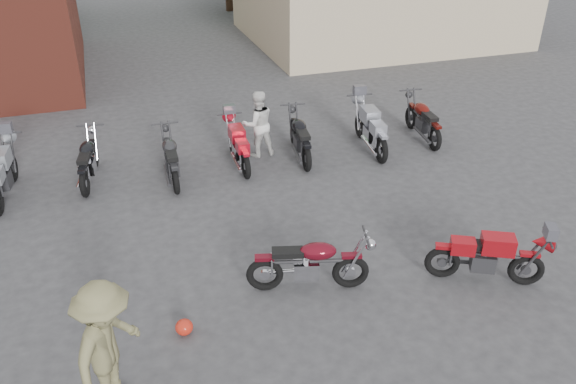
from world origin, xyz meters
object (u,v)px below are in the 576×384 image
object	(u,v)px
person_tan	(109,348)
row_bike_3	(171,156)
row_bike_5	(300,135)
row_bike_6	(371,126)
person_light	(258,124)
row_bike_2	(88,158)
row_bike_7	(423,118)
vintage_motorcycle	(311,261)
helmet	(184,327)
row_bike_4	(238,143)
sportbike	(489,254)
row_bike_1	(2,171)

from	to	relation	value
person_tan	row_bike_3	size ratio (longest dim) A/B	0.99
row_bike_5	row_bike_6	world-z (taller)	row_bike_6
person_light	row_bike_5	bearing A→B (deg)	151.87
row_bike_2	row_bike_7	distance (m)	8.00
vintage_motorcycle	row_bike_3	xyz separation A→B (m)	(-1.55, 4.53, -0.00)
row_bike_2	helmet	bearing A→B (deg)	-158.55
row_bike_2	row_bike_6	size ratio (longest dim) A/B	0.90
person_tan	row_bike_4	size ratio (longest dim) A/B	1.01
person_tan	helmet	bearing A→B (deg)	-13.65
vintage_motorcycle	person_tan	size ratio (longest dim) A/B	1.02
row_bike_3	sportbike	bearing A→B (deg)	-138.60
row_bike_2	row_bike_4	bearing A→B (deg)	-85.48
vintage_motorcycle	row_bike_2	distance (m)	5.95
row_bike_2	row_bike_4	xyz separation A→B (m)	(3.25, -0.26, -0.01)
person_light	vintage_motorcycle	bearing A→B (deg)	80.22
person_light	row_bike_4	bearing A→B (deg)	29.01
row_bike_2	row_bike_4	distance (m)	3.26
person_tan	row_bike_1	distance (m)	6.43
sportbike	row_bike_5	xyz separation A→B (m)	(-1.32, 5.37, 0.03)
person_tan	row_bike_6	size ratio (longest dim) A/B	0.89
row_bike_1	row_bike_4	xyz separation A→B (m)	(4.92, -0.08, -0.05)
vintage_motorcycle	row_bike_6	world-z (taller)	row_bike_6
row_bike_3	vintage_motorcycle	bearing A→B (deg)	-159.28
row_bike_2	row_bike_7	world-z (taller)	row_bike_7
row_bike_6	vintage_motorcycle	bearing A→B (deg)	151.01
sportbike	person_tan	world-z (taller)	person_tan
person_light	row_bike_3	distance (m)	2.20
row_bike_3	helmet	bearing A→B (deg)	175.64
vintage_motorcycle	row_bike_4	distance (m)	4.71
row_bike_2	person_tan	bearing A→B (deg)	-169.09
row_bike_1	row_bike_4	distance (m)	4.92
row_bike_1	row_bike_6	size ratio (longest dim) A/B	0.98
row_bike_1	row_bike_7	distance (m)	9.66
person_tan	row_bike_3	bearing A→B (deg)	17.57
row_bike_1	row_bike_3	world-z (taller)	row_bike_1
helmet	row_bike_1	xyz separation A→B (m)	(-2.84, 5.19, 0.46)
row_bike_4	row_bike_1	bearing A→B (deg)	89.87
row_bike_3	row_bike_7	distance (m)	6.29
row_bike_6	row_bike_1	bearing A→B (deg)	94.58
helmet	row_bike_4	world-z (taller)	row_bike_4
row_bike_3	row_bike_5	xyz separation A→B (m)	(3.01, 0.14, 0.02)
sportbike	person_tan	xyz separation A→B (m)	(-5.84, -0.65, 0.40)
person_tan	row_bike_6	bearing A→B (deg)	-14.72
row_bike_7	person_tan	bearing A→B (deg)	133.70
row_bike_5	row_bike_7	bearing A→B (deg)	-81.63
sportbike	row_bike_2	bearing A→B (deg)	163.76
person_tan	row_bike_6	world-z (taller)	person_tan
person_light	row_bike_6	bearing A→B (deg)	165.57
row_bike_2	row_bike_5	distance (m)	4.73
vintage_motorcycle	row_bike_1	xyz separation A→B (m)	(-4.93, 4.79, 0.04)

